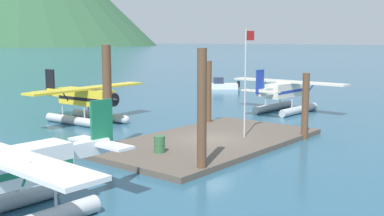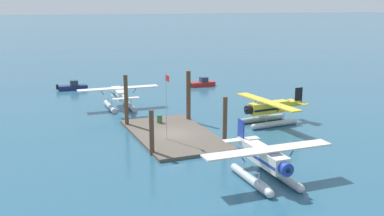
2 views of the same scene
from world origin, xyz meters
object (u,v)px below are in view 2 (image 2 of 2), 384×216
(seaplane_yellow_bow_centre, at_px, (268,110))
(boat_navy_open_sw, at_px, (73,87))
(flagpole, at_px, (167,99))
(seaplane_white_port_aft, at_px, (119,96))
(boat_red_open_west, at_px, (203,83))
(fuel_drum, at_px, (160,119))
(seaplane_cream_stbd_fwd, at_px, (266,162))

(seaplane_yellow_bow_centre, relative_size, boat_navy_open_sw, 2.14)
(flagpole, height_order, seaplane_white_port_aft, flagpole)
(boat_red_open_west, bearing_deg, seaplane_white_port_aft, -57.63)
(seaplane_white_port_aft, xyz_separation_m, boat_red_open_west, (-10.45, 16.49, -1.09))
(fuel_drum, relative_size, seaplane_white_port_aft, 0.08)
(flagpole, height_order, seaplane_cream_stbd_fwd, flagpole)
(seaplane_white_port_aft, xyz_separation_m, boat_navy_open_sw, (-15.49, -3.77, -1.09))
(boat_navy_open_sw, bearing_deg, flagpole, 8.40)
(boat_navy_open_sw, relative_size, boat_red_open_west, 1.00)
(flagpole, xyz_separation_m, boat_navy_open_sw, (-31.56, -4.66, -3.85))
(seaplane_cream_stbd_fwd, distance_m, boat_red_open_west, 40.40)
(boat_red_open_west, bearing_deg, seaplane_yellow_bow_centre, -6.60)
(seaplane_cream_stbd_fwd, relative_size, boat_navy_open_sw, 2.13)
(fuel_drum, distance_m, seaplane_white_port_aft, 10.13)
(flagpole, distance_m, boat_red_open_west, 31.01)
(seaplane_yellow_bow_centre, xyz_separation_m, boat_red_open_west, (-24.51, 2.84, -1.09))
(fuel_drum, relative_size, seaplane_yellow_bow_centre, 0.08)
(seaplane_white_port_aft, distance_m, boat_navy_open_sw, 15.98)
(fuel_drum, height_order, seaplane_yellow_bow_centre, seaplane_yellow_bow_centre)
(seaplane_white_port_aft, relative_size, boat_red_open_west, 2.13)
(seaplane_yellow_bow_centre, bearing_deg, boat_navy_open_sw, -149.47)
(seaplane_cream_stbd_fwd, bearing_deg, seaplane_white_port_aft, -170.77)
(seaplane_yellow_bow_centre, bearing_deg, boat_red_open_west, 173.40)
(seaplane_cream_stbd_fwd, distance_m, seaplane_yellow_bow_centre, 16.76)
(flagpole, bearing_deg, boat_red_open_west, 149.53)
(boat_navy_open_sw, distance_m, boat_red_open_west, 20.88)
(boat_red_open_west, bearing_deg, boat_navy_open_sw, -103.97)
(boat_red_open_west, bearing_deg, fuel_drum, -35.14)
(flagpole, height_order, seaplane_yellow_bow_centre, flagpole)
(boat_navy_open_sw, bearing_deg, fuel_drum, 13.24)
(boat_navy_open_sw, bearing_deg, seaplane_cream_stbd_fwd, 10.83)
(fuel_drum, relative_size, boat_red_open_west, 0.18)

